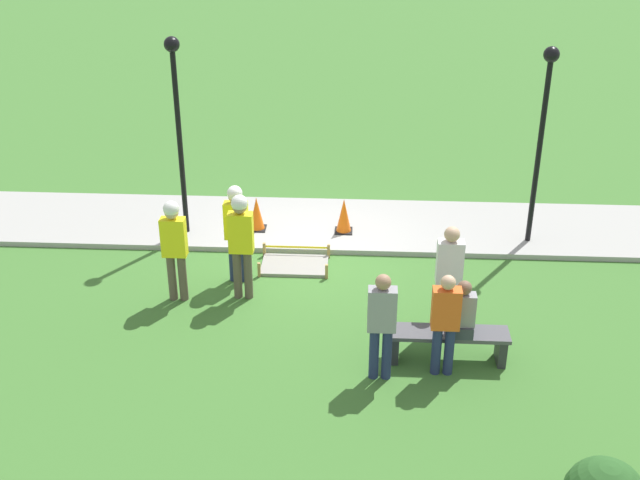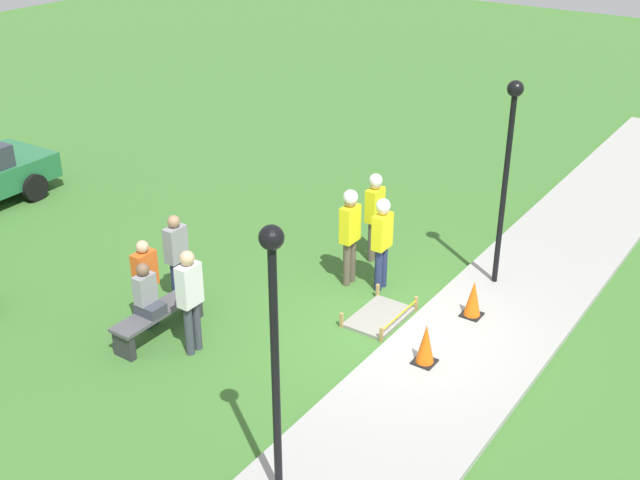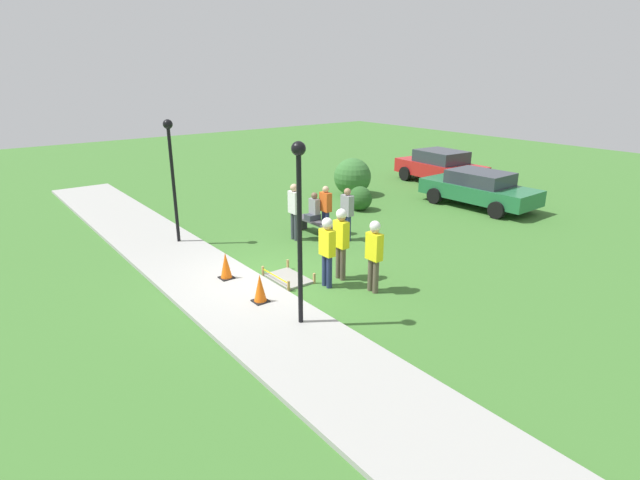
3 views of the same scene
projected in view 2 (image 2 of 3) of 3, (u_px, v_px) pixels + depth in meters
The scene contains 15 objects.
ground_plane at pixel (397, 335), 13.35m from camera, with size 60.00×60.00×0.00m, color #3D702D.
sidewalk at pixel (463, 355), 12.72m from camera, with size 28.00×2.37×0.10m.
wet_concrete_patch at pixel (379, 317), 13.79m from camera, with size 1.24×0.83×0.27m.
traffic_cone_near_patch at pixel (426, 344), 12.32m from camera, with size 0.34×0.34×0.68m.
traffic_cone_far_patch at pixel (473, 299), 13.56m from camera, with size 0.34×0.34×0.67m.
park_bench at pixel (159, 317), 13.20m from camera, with size 1.76×0.44×0.50m.
person_seated_on_bench at pixel (147, 294), 12.89m from camera, with size 0.36×0.44×0.89m.
worker_supervisor at pixel (382, 236), 14.29m from camera, with size 0.40×0.26×1.78m.
worker_assistant at pixel (375, 209), 15.31m from camera, with size 0.40×0.26×1.79m.
worker_trainee at pixel (350, 228), 14.43m from camera, with size 0.40×0.27×1.87m.
bystander_in_orange_shirt at pixel (146, 279), 13.20m from camera, with size 0.40×0.22×1.61m.
bystander_in_gray_shirt at pixel (190, 295), 12.47m from camera, with size 0.40×0.24×1.81m.
bystander_in_white_shirt at pixel (177, 254), 13.92m from camera, with size 0.40×0.22×1.68m.
lamppost_near at pixel (508, 154), 13.69m from camera, with size 0.28×0.28×3.76m.
lamppost_far at pixel (274, 327), 8.89m from camera, with size 0.28×0.28×3.68m.
Camera 2 is at (-10.01, -5.30, 7.35)m, focal length 45.00 mm.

